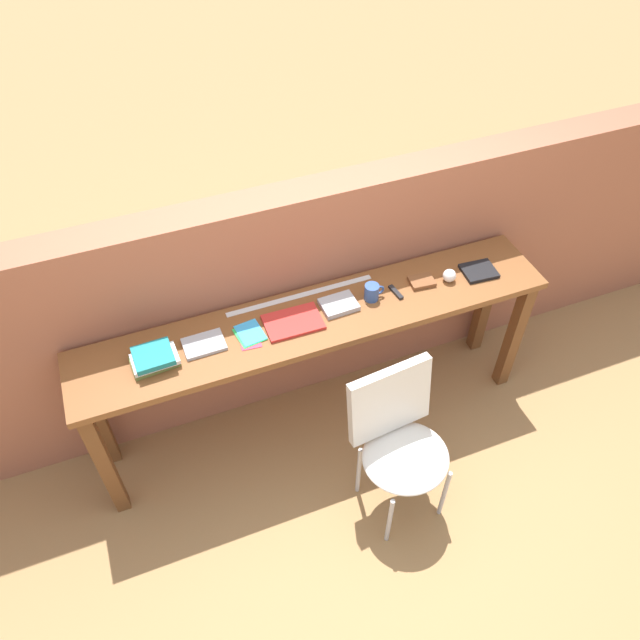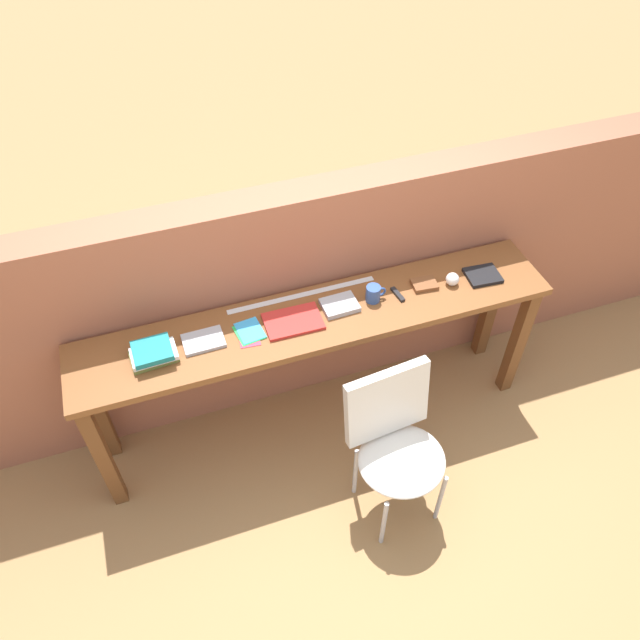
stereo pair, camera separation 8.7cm
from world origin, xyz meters
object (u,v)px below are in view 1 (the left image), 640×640
mug (372,292)px  book_repair_rightmost (479,271)px  book_stack_leftmost (154,359)px  multitool_folded (396,292)px  pamphlet_pile_colourful (250,335)px  book_open_centre (293,322)px  leather_journal_brown (422,281)px  sports_ball_small (449,276)px  chair_white_moulded (400,438)px  magazine_cycling (204,344)px

mug → book_repair_rightmost: bearing=-2.5°
mug → book_stack_leftmost: bearing=-178.4°
multitool_folded → pamphlet_pile_colourful: bearing=-179.4°
book_open_centre → leather_journal_brown: size_ratio=2.21×
book_stack_leftmost → book_open_centre: book_stack_leftmost is taller
leather_journal_brown → sports_ball_small: bearing=-7.9°
chair_white_moulded → sports_ball_small: bearing=47.5°
mug → sports_ball_small: bearing=-3.2°
pamphlet_pile_colourful → magazine_cycling: bearing=176.1°
mug → multitool_folded: size_ratio=1.00×
magazine_cycling → mug: bearing=-0.6°
pamphlet_pile_colourful → multitool_folded: (0.80, 0.01, 0.00)m
leather_journal_brown → book_repair_rightmost: leather_journal_brown is taller
chair_white_moulded → magazine_cycling: size_ratio=4.47×
book_repair_rightmost → leather_journal_brown: bearing=178.0°
sports_ball_small → book_repair_rightmost: (0.18, -0.00, -0.03)m
book_stack_leftmost → sports_ball_small: size_ratio=3.22×
magazine_cycling → book_repair_rightmost: bearing=-1.7°
book_repair_rightmost → pamphlet_pile_colourful: bearing=-175.9°
pamphlet_pile_colourful → book_repair_rightmost: bearing=-0.4°
pamphlet_pile_colourful → book_open_centre: 0.23m
chair_white_moulded → mug: bearing=79.9°
multitool_folded → leather_journal_brown: leather_journal_brown is taller
chair_white_moulded → sports_ball_small: 0.91m
book_open_centre → mug: mug is taller
magazine_cycling → book_stack_leftmost: bearing=-174.3°
book_open_centre → sports_ball_small: 0.88m
magazine_cycling → leather_journal_brown: 1.19m
book_open_centre → multitool_folded: size_ratio=2.61×
chair_white_moulded → pamphlet_pile_colourful: chair_white_moulded is taller
book_repair_rightmost → sports_ball_small: bearing=-176.5°
book_stack_leftmost → sports_ball_small: book_stack_leftmost is taller
chair_white_moulded → multitool_folded: (0.25, 0.62, 0.36)m
book_stack_leftmost → sports_ball_small: bearing=0.3°
book_stack_leftmost → book_open_centre: bearing=0.9°
chair_white_moulded → mug: mug is taller
pamphlet_pile_colourful → book_open_centre: size_ratio=0.66×
book_stack_leftmost → leather_journal_brown: (1.43, 0.04, -0.02)m
magazine_cycling → book_open_centre: 0.45m
mug → chair_white_moulded: bearing=-100.1°
leather_journal_brown → book_repair_rightmost: 0.33m
book_stack_leftmost → leather_journal_brown: bearing=1.6°
chair_white_moulded → multitool_folded: bearing=68.3°
mug → leather_journal_brown: mug is taller
pamphlet_pile_colourful → book_open_centre: bearing=-0.4°
chair_white_moulded → magazine_cycling: magazine_cycling is taller
sports_ball_small → book_repair_rightmost: 0.19m
multitool_folded → sports_ball_small: sports_ball_small is taller
magazine_cycling → pamphlet_pile_colourful: size_ratio=1.05×
magazine_cycling → pamphlet_pile_colourful: (0.23, -0.02, -0.00)m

